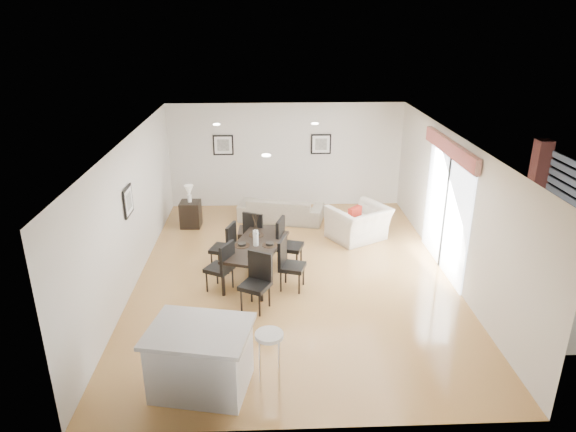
{
  "coord_description": "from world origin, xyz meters",
  "views": [
    {
      "loc": [
        -0.48,
        -8.89,
        4.73
      ],
      "look_at": [
        -0.1,
        0.4,
        1.08
      ],
      "focal_mm": 32.0,
      "sensor_mm": 36.0,
      "label": 1
    }
  ],
  "objects_px": {
    "dining_chair_enear": "(288,261)",
    "dining_chair_foot": "(255,231)",
    "dining_chair_wfar": "(226,244)",
    "dining_chair_efar": "(286,241)",
    "dining_chair_head": "(257,278)",
    "kitchen_island": "(201,358)",
    "dining_chair_wnear": "(223,264)",
    "side_table": "(191,214)",
    "bar_stool": "(269,341)",
    "armchair": "(358,223)",
    "coffee_table": "(260,237)",
    "sofa": "(281,209)",
    "dining_table": "(256,249)"
  },
  "relations": [
    {
      "from": "dining_chair_efar",
      "to": "dining_chair_foot",
      "type": "xyz_separation_m",
      "value": [
        -0.62,
        0.59,
        -0.03
      ]
    },
    {
      "from": "dining_chair_wfar",
      "to": "dining_chair_efar",
      "type": "height_order",
      "value": "dining_chair_efar"
    },
    {
      "from": "dining_chair_wfar",
      "to": "dining_chair_enear",
      "type": "xyz_separation_m",
      "value": [
        1.17,
        -0.78,
        0.0
      ]
    },
    {
      "from": "armchair",
      "to": "dining_chair_wfar",
      "type": "distance_m",
      "value": 3.16
    },
    {
      "from": "bar_stool",
      "to": "coffee_table",
      "type": "bearing_deg",
      "value": 92.32
    },
    {
      "from": "dining_chair_wfar",
      "to": "armchair",
      "type": "bearing_deg",
      "value": 133.65
    },
    {
      "from": "coffee_table",
      "to": "dining_chair_wnear",
      "type": "bearing_deg",
      "value": -105.4
    },
    {
      "from": "dining_chair_enear",
      "to": "armchair",
      "type": "bearing_deg",
      "value": -20.75
    },
    {
      "from": "side_table",
      "to": "kitchen_island",
      "type": "bearing_deg",
      "value": -80.95
    },
    {
      "from": "dining_chair_wnear",
      "to": "dining_chair_head",
      "type": "bearing_deg",
      "value": 76.16
    },
    {
      "from": "dining_chair_wfar",
      "to": "bar_stool",
      "type": "height_order",
      "value": "dining_chair_wfar"
    },
    {
      "from": "armchair",
      "to": "dining_chair_foot",
      "type": "relative_size",
      "value": 1.22
    },
    {
      "from": "dining_chair_enear",
      "to": "side_table",
      "type": "xyz_separation_m",
      "value": [
        -2.19,
        3.08,
        -0.24
      ]
    },
    {
      "from": "dining_chair_enear",
      "to": "dining_chair_head",
      "type": "xyz_separation_m",
      "value": [
        -0.55,
        -0.64,
        0.01
      ]
    },
    {
      "from": "sofa",
      "to": "kitchen_island",
      "type": "distance_m",
      "value": 6.19
    },
    {
      "from": "dining_chair_efar",
      "to": "side_table",
      "type": "height_order",
      "value": "dining_chair_efar"
    },
    {
      "from": "coffee_table",
      "to": "dining_table",
      "type": "bearing_deg",
      "value": -89.28
    },
    {
      "from": "sofa",
      "to": "dining_chair_wnear",
      "type": "distance_m",
      "value": 3.63
    },
    {
      "from": "kitchen_island",
      "to": "dining_chair_wfar",
      "type": "bearing_deg",
      "value": 99.7
    },
    {
      "from": "dining_chair_enear",
      "to": "bar_stool",
      "type": "relative_size",
      "value": 1.17
    },
    {
      "from": "dining_table",
      "to": "dining_chair_wnear",
      "type": "bearing_deg",
      "value": -124.23
    },
    {
      "from": "dining_chair_enear",
      "to": "sofa",
      "type": "bearing_deg",
      "value": 17.54
    },
    {
      "from": "dining_chair_wfar",
      "to": "dining_chair_head",
      "type": "relative_size",
      "value": 0.97
    },
    {
      "from": "kitchen_island",
      "to": "dining_chair_wnear",
      "type": "bearing_deg",
      "value": 99.31
    },
    {
      "from": "dining_chair_enear",
      "to": "bar_stool",
      "type": "distance_m",
      "value": 2.72
    },
    {
      "from": "dining_chair_efar",
      "to": "coffee_table",
      "type": "bearing_deg",
      "value": 43.84
    },
    {
      "from": "dining_chair_head",
      "to": "bar_stool",
      "type": "bearing_deg",
      "value": -56.73
    },
    {
      "from": "sofa",
      "to": "dining_chair_head",
      "type": "xyz_separation_m",
      "value": [
        -0.52,
        -4.01,
        0.26
      ]
    },
    {
      "from": "sofa",
      "to": "dining_chair_enear",
      "type": "xyz_separation_m",
      "value": [
        0.03,
        -3.37,
        0.25
      ]
    },
    {
      "from": "kitchen_island",
      "to": "bar_stool",
      "type": "relative_size",
      "value": 1.8
    },
    {
      "from": "armchair",
      "to": "dining_chair_efar",
      "type": "relative_size",
      "value": 1.16
    },
    {
      "from": "dining_table",
      "to": "dining_chair_efar",
      "type": "height_order",
      "value": "dining_chair_efar"
    },
    {
      "from": "armchair",
      "to": "dining_chair_wnear",
      "type": "xyz_separation_m",
      "value": [
        -2.85,
        -2.22,
        0.15
      ]
    },
    {
      "from": "dining_chair_wnear",
      "to": "side_table",
      "type": "bearing_deg",
      "value": -133.6
    },
    {
      "from": "bar_stool",
      "to": "side_table",
      "type": "bearing_deg",
      "value": 107.65
    },
    {
      "from": "dining_chair_efar",
      "to": "dining_chair_wnear",
      "type": "bearing_deg",
      "value": 144.99
    },
    {
      "from": "kitchen_island",
      "to": "dining_chair_enear",
      "type": "bearing_deg",
      "value": 76.06
    },
    {
      "from": "dining_chair_wnear",
      "to": "dining_chair_efar",
      "type": "xyz_separation_m",
      "value": [
        1.18,
        0.9,
        0.03
      ]
    },
    {
      "from": "dining_chair_head",
      "to": "kitchen_island",
      "type": "bearing_deg",
      "value": -81.55
    },
    {
      "from": "coffee_table",
      "to": "side_table",
      "type": "xyz_separation_m",
      "value": [
        -1.65,
        1.15,
        0.13
      ]
    },
    {
      "from": "armchair",
      "to": "bar_stool",
      "type": "height_order",
      "value": "bar_stool"
    },
    {
      "from": "dining_chair_wnear",
      "to": "dining_chair_efar",
      "type": "bearing_deg",
      "value": 155.96
    },
    {
      "from": "coffee_table",
      "to": "bar_stool",
      "type": "bearing_deg",
      "value": -85.4
    },
    {
      "from": "dining_chair_wfar",
      "to": "dining_chair_enear",
      "type": "bearing_deg",
      "value": 74.15
    },
    {
      "from": "dining_chair_head",
      "to": "dining_chair_foot",
      "type": "xyz_separation_m",
      "value": [
        -0.08,
        2.07,
        -0.01
      ]
    },
    {
      "from": "dining_table",
      "to": "dining_chair_wnear",
      "type": "distance_m",
      "value": 0.75
    },
    {
      "from": "bar_stool",
      "to": "sofa",
      "type": "bearing_deg",
      "value": 86.9
    },
    {
      "from": "dining_chair_wnear",
      "to": "dining_chair_head",
      "type": "relative_size",
      "value": 0.96
    },
    {
      "from": "sofa",
      "to": "armchair",
      "type": "distance_m",
      "value": 2.09
    },
    {
      "from": "dining_chair_enear",
      "to": "dining_chair_foot",
      "type": "xyz_separation_m",
      "value": [
        -0.62,
        1.43,
        0.0
      ]
    }
  ]
}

